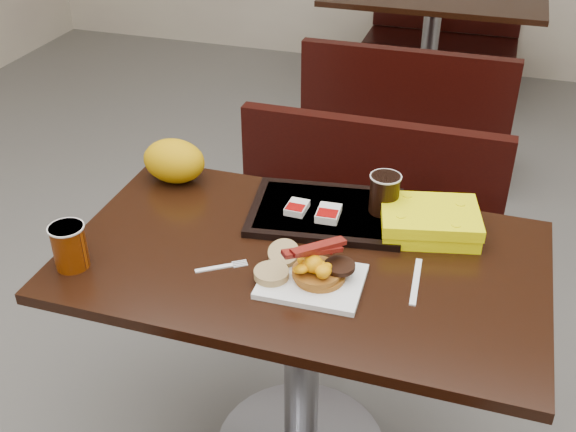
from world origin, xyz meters
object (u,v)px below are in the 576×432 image
(pancake_stack, at_px, (320,273))
(fork, at_px, (214,268))
(table_near, at_px, (302,364))
(bench_far_n, at_px, (442,26))
(bench_far_s, at_px, (409,107))
(hashbrown_sleeve_right, at_px, (328,213))
(hashbrown_sleeve_left, at_px, (297,208))
(paper_bag, at_px, (174,161))
(clamshell, at_px, (429,221))
(tray, at_px, (326,212))
(coffee_cup_far, at_px, (384,194))
(platter, at_px, (312,281))
(table_far, at_px, (428,59))
(coffee_cup_near, at_px, (70,247))
(knife, at_px, (416,281))
(bench_near_n, at_px, (356,235))

(pancake_stack, relative_size, fork, 0.94)
(table_near, relative_size, bench_far_n, 1.20)
(bench_far_s, height_order, hashbrown_sleeve_right, hashbrown_sleeve_right)
(hashbrown_sleeve_left, xyz_separation_m, paper_bag, (-0.40, 0.09, 0.04))
(pancake_stack, height_order, clamshell, clamshell)
(fork, distance_m, paper_bag, 0.47)
(table_near, distance_m, clamshell, 0.54)
(tray, relative_size, hashbrown_sleeve_right, 5.11)
(bench_far_n, height_order, clamshell, clamshell)
(coffee_cup_far, relative_size, clamshell, 0.43)
(hashbrown_sleeve_left, bearing_deg, bench_far_n, 90.61)
(bench_far_s, xyz_separation_m, platter, (0.05, -2.00, 0.40))
(table_far, xyz_separation_m, paper_bag, (-0.47, -2.34, 0.44))
(platter, height_order, clamshell, clamshell)
(coffee_cup_near, height_order, coffee_cup_far, coffee_cup_far)
(bench_far_n, bearing_deg, coffee_cup_near, -98.58)
(hashbrown_sleeve_right, bearing_deg, tray, 109.56)
(fork, xyz_separation_m, knife, (0.48, 0.10, 0.00))
(coffee_cup_near, distance_m, clamshell, 0.91)
(platter, xyz_separation_m, coffee_cup_far, (0.10, 0.34, 0.07))
(bench_near_n, bearing_deg, coffee_cup_far, -71.35)
(hashbrown_sleeve_right, relative_size, coffee_cup_far, 0.74)
(pancake_stack, distance_m, fork, 0.26)
(bench_far_n, distance_m, coffee_cup_near, 3.58)
(bench_far_n, distance_m, fork, 3.45)
(coffee_cup_near, distance_m, tray, 0.68)
(knife, distance_m, hashbrown_sleeve_left, 0.40)
(pancake_stack, distance_m, knife, 0.23)
(table_far, xyz_separation_m, pancake_stack, (0.07, -2.69, 0.40))
(hashbrown_sleeve_right, bearing_deg, pancake_stack, -82.97)
(platter, bearing_deg, knife, 17.31)
(bench_near_n, bearing_deg, bench_far_s, 90.00)
(platter, xyz_separation_m, tray, (-0.05, 0.31, 0.00))
(knife, distance_m, clamshell, 0.23)
(bench_far_n, distance_m, platter, 3.43)
(platter, distance_m, coffee_cup_far, 0.36)
(bench_near_n, relative_size, fork, 7.67)
(pancake_stack, relative_size, tray, 0.30)
(table_near, xyz_separation_m, knife, (0.29, -0.02, 0.38))
(bench_far_n, xyz_separation_m, paper_bag, (-0.47, -3.04, 0.45))
(knife, relative_size, coffee_cup_far, 1.67)
(bench_near_n, xyz_separation_m, hashbrown_sleeve_left, (-0.07, -0.53, 0.42))
(tray, distance_m, hashbrown_sleeve_right, 0.04)
(coffee_cup_near, distance_m, knife, 0.84)
(knife, height_order, clamshell, clamshell)
(knife, bearing_deg, table_far, -177.26)
(hashbrown_sleeve_left, height_order, paper_bag, paper_bag)
(tray, height_order, paper_bag, paper_bag)
(table_near, bearing_deg, paper_bag, 151.51)
(bench_far_n, height_order, paper_bag, paper_bag)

